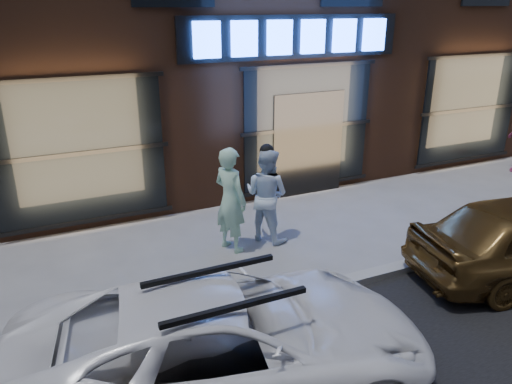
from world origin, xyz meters
TOP-DOWN VIEW (x-y plane):
  - ground at (0.00, 0.00)m, footprint 90.00×90.00m
  - curb at (0.00, 0.00)m, footprint 60.00×0.25m
  - man_bowtie at (-2.72, 1.97)m, footprint 0.70×0.83m
  - man_cap at (-1.94, 2.09)m, footprint 1.06×1.11m
  - white_suv at (-4.14, -1.35)m, footprint 5.15×3.08m

SIDE VIEW (x-z plane):
  - ground at x=0.00m, z-range 0.00..0.00m
  - curb at x=0.00m, z-range 0.00..0.12m
  - white_suv at x=-4.14m, z-range 0.00..1.34m
  - man_cap at x=-1.94m, z-range 0.00..1.81m
  - man_bowtie at x=-2.72m, z-range 0.00..1.95m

